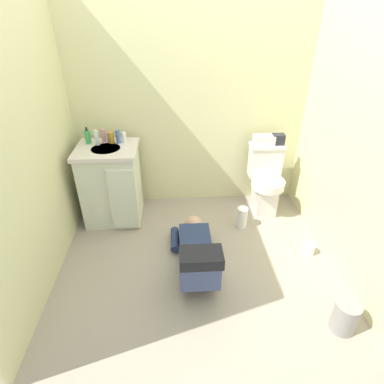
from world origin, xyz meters
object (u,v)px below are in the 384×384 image
(bottle_blue, at_px, (118,137))
(paper_towel_roll, at_px, (242,217))
(vanity_cabinet, at_px, (112,184))
(bottle_pink, at_px, (103,136))
(toiletry_bag, at_px, (278,139))
(tissue_box, at_px, (264,140))
(toilet, at_px, (265,180))
(bottle_clear, at_px, (96,138))
(person_plumber, at_px, (196,254))
(toilet_paper_roll, at_px, (309,249))
(bottle_white, at_px, (124,137))
(bottle_amber, at_px, (111,137))
(soap_dispenser, at_px, (88,137))
(faucet, at_px, (108,137))
(trash_can, at_px, (345,317))

(bottle_blue, relative_size, paper_towel_roll, 0.59)
(vanity_cabinet, bearing_deg, bottle_pink, 106.43)
(vanity_cabinet, distance_m, toiletry_bag, 1.79)
(vanity_cabinet, bearing_deg, tissue_box, 5.57)
(toilet, height_order, bottle_clear, bottle_clear)
(bottle_clear, height_order, bottle_pink, bottle_clear)
(person_plumber, xyz_separation_m, toilet_paper_roll, (1.07, 0.14, -0.13))
(bottle_blue, relative_size, bottle_white, 1.30)
(tissue_box, bearing_deg, bottle_amber, -178.79)
(bottle_pink, distance_m, bottle_amber, 0.09)
(toilet, bearing_deg, tissue_box, 116.43)
(person_plumber, xyz_separation_m, soap_dispenser, (-1.02, 0.97, 0.71))
(vanity_cabinet, distance_m, toilet_paper_roll, 2.05)
(toilet, distance_m, bottle_white, 1.57)
(person_plumber, height_order, soap_dispenser, soap_dispenser)
(paper_towel_roll, bearing_deg, tissue_box, 58.12)
(soap_dispenser, bearing_deg, faucet, 6.01)
(bottle_blue, xyz_separation_m, paper_towel_roll, (1.24, -0.37, -0.77))
(faucet, xyz_separation_m, toilet_paper_roll, (1.89, -0.84, -0.82))
(bottle_white, bearing_deg, bottle_clear, -166.36)
(person_plumber, relative_size, bottle_white, 10.43)
(faucet, relative_size, bottle_clear, 0.67)
(soap_dispenser, bearing_deg, bottle_pink, 11.25)
(faucet, relative_size, bottle_blue, 0.76)
(faucet, distance_m, bottle_pink, 0.05)
(toilet, bearing_deg, toiletry_bag, 40.77)
(vanity_cabinet, distance_m, tissue_box, 1.65)
(soap_dispenser, height_order, bottle_white, soap_dispenser)
(toilet, height_order, trash_can, toilet)
(person_plumber, bearing_deg, bottle_pink, 131.03)
(bottle_clear, xyz_separation_m, trash_can, (1.93, -1.57, -0.77))
(tissue_box, distance_m, paper_towel_roll, 0.84)
(tissue_box, bearing_deg, bottle_clear, -177.45)
(toiletry_bag, xyz_separation_m, bottle_amber, (-1.71, -0.03, 0.07))
(soap_dispenser, height_order, toilet_paper_roll, soap_dispenser)
(toilet_paper_roll, bearing_deg, tissue_box, 108.98)
(person_plumber, relative_size, bottle_amber, 9.16)
(faucet, height_order, bottle_pink, bottle_pink)
(faucet, distance_m, toilet_paper_roll, 2.23)
(vanity_cabinet, relative_size, bottle_blue, 6.19)
(bottle_white, xyz_separation_m, trash_can, (1.67, -1.63, -0.75))
(toiletry_bag, bearing_deg, person_plumber, -132.77)
(person_plumber, bearing_deg, vanity_cabinet, 134.31)
(bottle_clear, bearing_deg, toilet, -0.50)
(toilet_paper_roll, bearing_deg, person_plumber, -172.33)
(toilet, bearing_deg, bottle_blue, 178.15)
(toilet, xyz_separation_m, toiletry_bag, (0.11, 0.09, 0.44))
(toiletry_bag, bearing_deg, bottle_white, -179.51)
(vanity_cabinet, distance_m, trash_can, 2.38)
(paper_towel_roll, bearing_deg, toilet, 46.80)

